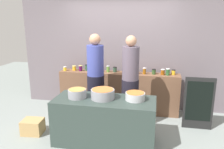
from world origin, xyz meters
TOP-DOWN VIEW (x-y plane):
  - ground at (0.00, 0.00)m, footprint 12.00×12.00m
  - storefront_wall at (0.00, 1.45)m, footprint 4.80×0.12m
  - display_shelf at (0.00, 1.10)m, footprint 2.70×0.36m
  - prep_table at (0.00, -0.30)m, footprint 1.70×0.70m
  - preserve_jar_0 at (-1.25, 1.04)m, footprint 0.07×0.07m
  - preserve_jar_1 at (-1.05, 1.11)m, footprint 0.09×0.09m
  - preserve_jar_2 at (-0.89, 1.10)m, footprint 0.08×0.08m
  - preserve_jar_3 at (-0.76, 1.15)m, footprint 0.08×0.08m
  - preserve_jar_4 at (-0.65, 1.16)m, footprint 0.08×0.08m
  - preserve_jar_5 at (-0.45, 1.05)m, footprint 0.09×0.09m
  - preserve_jar_6 at (-0.24, 1.11)m, footprint 0.07×0.07m
  - preserve_jar_7 at (-0.09, 1.15)m, footprint 0.09×0.09m
  - preserve_jar_8 at (0.12, 1.15)m, footprint 0.09×0.09m
  - preserve_jar_9 at (0.42, 1.07)m, footprint 0.09×0.09m
  - preserve_jar_10 at (0.58, 1.08)m, footprint 0.07×0.07m
  - preserve_jar_11 at (0.78, 1.10)m, footprint 0.09×0.09m
  - preserve_jar_12 at (0.97, 1.09)m, footprint 0.09×0.09m
  - preserve_jar_13 at (1.07, 1.07)m, footprint 0.08×0.08m
  - preserve_jar_14 at (1.19, 1.15)m, footprint 0.09×0.09m
  - cooking_pot_left at (-0.47, -0.31)m, footprint 0.31×0.31m
  - cooking_pot_center at (-0.04, -0.27)m, footprint 0.40×0.40m
  - cooking_pot_right at (0.50, -0.23)m, footprint 0.32×0.32m
  - cook_with_tongs at (-0.36, 0.48)m, footprint 0.35×0.35m
  - cook_in_cap at (0.36, 0.26)m, footprint 0.32×0.32m
  - bread_crate at (-1.38, -0.27)m, footprint 0.39×0.34m
  - chalkboard_sign at (1.65, 0.53)m, footprint 0.55×0.05m

SIDE VIEW (x-z plane):
  - ground at x=0.00m, z-range 0.00..0.00m
  - bread_crate at x=-1.38m, z-range 0.00..0.27m
  - prep_table at x=0.00m, z-range 0.00..0.79m
  - display_shelf at x=0.00m, z-range 0.00..0.91m
  - chalkboard_sign at x=1.65m, z-range 0.01..1.03m
  - cook_with_tongs at x=-0.36m, z-range -0.08..1.73m
  - cook_in_cap at x=0.36m, z-range -0.07..1.73m
  - cooking_pot_right at x=0.50m, z-range 0.78..0.91m
  - cooking_pot_left at x=-0.47m, z-range 0.78..0.93m
  - cooking_pot_center at x=-0.04m, z-range 0.78..0.95m
  - preserve_jar_0 at x=-1.25m, z-range 0.91..1.00m
  - preserve_jar_14 at x=1.19m, z-range 0.91..1.02m
  - preserve_jar_8 at x=0.12m, z-range 0.91..1.02m
  - preserve_jar_1 at x=-1.05m, z-range 0.91..1.02m
  - preserve_jar_7 at x=-0.09m, z-range 0.91..1.02m
  - preserve_jar_11 at x=0.78m, z-range 0.91..1.02m
  - preserve_jar_9 at x=0.42m, z-range 0.91..1.03m
  - preserve_jar_12 at x=0.97m, z-range 0.91..1.03m
  - preserve_jar_2 at x=-0.89m, z-range 0.91..1.04m
  - preserve_jar_4 at x=-0.65m, z-range 0.91..1.05m
  - preserve_jar_10 at x=0.58m, z-range 0.91..1.05m
  - preserve_jar_6 at x=-0.24m, z-range 0.91..1.05m
  - preserve_jar_3 at x=-0.76m, z-range 0.91..1.05m
  - preserve_jar_13 at x=1.07m, z-range 0.91..1.06m
  - preserve_jar_5 at x=-0.45m, z-range 0.91..1.06m
  - storefront_wall at x=0.00m, z-range 0.00..3.00m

